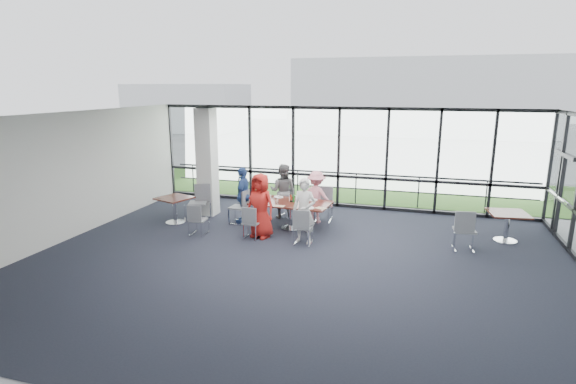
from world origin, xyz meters
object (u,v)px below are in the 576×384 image
(diner_near_left, at_px, (261,206))
(chair_main_nl, at_px, (252,223))
(structural_column, at_px, (207,162))
(diner_near_right, at_px, (304,211))
(diner_far_left, at_px, (283,191))
(main_table, at_px, (291,206))
(chair_main_nr, at_px, (303,227))
(diner_far_right, at_px, (316,197))
(side_table_right, at_px, (508,217))
(chair_spare_r, at_px, (464,230))
(chair_main_fr, at_px, (323,205))
(chair_spare_la, at_px, (198,220))
(chair_spare_lb, at_px, (197,203))
(diner_end, at_px, (243,195))
(side_table_left, at_px, (174,201))
(chair_main_fl, at_px, (287,203))
(chair_main_end, at_px, (239,207))

(diner_near_left, bearing_deg, chair_main_nl, -117.25)
(structural_column, relative_size, chair_main_nl, 3.80)
(diner_near_right, bearing_deg, diner_far_left, 128.00)
(main_table, bearing_deg, chair_main_nr, -55.71)
(diner_far_right, bearing_deg, side_table_right, -174.45)
(chair_spare_r, bearing_deg, diner_far_left, 157.51)
(chair_main_fr, bearing_deg, structural_column, 1.84)
(chair_spare_la, bearing_deg, chair_spare_lb, 112.91)
(chair_spare_la, height_order, chair_spare_r, chair_spare_r)
(side_table_right, distance_m, chair_spare_la, 7.84)
(diner_near_left, distance_m, diner_near_right, 1.18)
(diner_end, distance_m, chair_spare_r, 5.90)
(side_table_left, xyz_separation_m, chair_main_fl, (2.86, 1.55, -0.22))
(chair_main_nr, bearing_deg, chair_main_fl, 115.04)
(diner_near_left, height_order, chair_main_fl, diner_near_left)
(diner_near_right, bearing_deg, side_table_right, 24.83)
(diner_near_left, height_order, diner_end, diner_near_left)
(chair_main_fr, relative_size, chair_main_end, 1.02)
(diner_far_right, relative_size, chair_spare_la, 1.82)
(side_table_left, height_order, diner_near_left, diner_near_left)
(chair_main_nr, bearing_deg, chair_spare_la, -179.08)
(side_table_right, relative_size, diner_end, 0.63)
(chair_main_nl, bearing_deg, chair_main_end, 129.51)
(chair_main_nr, relative_size, chair_spare_r, 0.91)
(chair_spare_r, bearing_deg, chair_spare_lb, 169.37)
(side_table_right, height_order, chair_main_fl, chair_main_fl)
(main_table, bearing_deg, diner_near_right, -53.16)
(diner_near_left, relative_size, chair_main_end, 1.78)
(diner_far_right, bearing_deg, chair_main_nl, 64.62)
(diner_end, bearing_deg, diner_near_right, 55.83)
(chair_spare_r, bearing_deg, chair_main_end, 168.51)
(chair_main_nl, xyz_separation_m, chair_spare_r, (5.13, 0.67, 0.07))
(diner_near_right, xyz_separation_m, diner_far_left, (-1.15, 1.94, -0.01))
(chair_main_nr, relative_size, chair_spare_lb, 0.89)
(diner_near_right, height_order, diner_far_right, diner_near_right)
(side_table_left, relative_size, diner_near_right, 0.66)
(side_table_right, relative_size, diner_near_right, 0.62)
(chair_main_end, distance_m, chair_spare_r, 5.97)
(chair_main_nr, bearing_deg, chair_spare_r, 9.81)
(diner_near_right, distance_m, chair_main_nr, 0.39)
(diner_far_right, height_order, chair_main_fl, diner_far_right)
(diner_near_left, distance_m, diner_far_left, 1.84)
(side_table_left, xyz_separation_m, diner_far_left, (2.79, 1.38, 0.18))
(main_table, relative_size, diner_near_right, 1.34)
(main_table, height_order, diner_near_right, diner_near_right)
(main_table, distance_m, side_table_left, 3.35)
(main_table, xyz_separation_m, chair_spare_r, (4.39, -0.40, -0.15))
(side_table_right, relative_size, diner_near_left, 0.61)
(side_table_left, xyz_separation_m, diner_far_right, (3.83, 1.22, 0.11))
(diner_near_left, height_order, chair_main_nl, diner_near_left)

